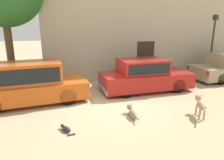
{
  "coord_description": "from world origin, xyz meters",
  "views": [
    {
      "loc": [
        -2.31,
        -6.86,
        2.9
      ],
      "look_at": [
        0.1,
        0.2,
        0.9
      ],
      "focal_mm": 31.77,
      "sensor_mm": 36.0,
      "label": 1
    }
  ],
  "objects_px": {
    "parked_sedan_nearest": "(29,82)",
    "street_lamp": "(213,37)",
    "parked_sedan_second": "(144,75)",
    "stray_dog_tan": "(200,104)",
    "stray_cat": "(66,129)",
    "stray_dog_spotted": "(132,112)"
  },
  "relations": [
    {
      "from": "parked_sedan_nearest",
      "to": "street_lamp",
      "type": "distance_m",
      "value": 10.25
    },
    {
      "from": "parked_sedan_second",
      "to": "street_lamp",
      "type": "height_order",
      "value": "street_lamp"
    },
    {
      "from": "street_lamp",
      "to": "stray_dog_tan",
      "type": "bearing_deg",
      "value": -136.59
    },
    {
      "from": "stray_cat",
      "to": "street_lamp",
      "type": "xyz_separation_m",
      "value": [
        9.01,
        4.0,
        2.24
      ]
    },
    {
      "from": "parked_sedan_nearest",
      "to": "stray_dog_tan",
      "type": "xyz_separation_m",
      "value": [
        5.42,
        -3.16,
        -0.41
      ]
    },
    {
      "from": "stray_dog_spotted",
      "to": "stray_cat",
      "type": "height_order",
      "value": "stray_dog_spotted"
    },
    {
      "from": "street_lamp",
      "to": "parked_sedan_second",
      "type": "bearing_deg",
      "value": -166.38
    },
    {
      "from": "parked_sedan_second",
      "to": "stray_dog_spotted",
      "type": "bearing_deg",
      "value": -122.02
    },
    {
      "from": "stray_dog_spotted",
      "to": "stray_cat",
      "type": "distance_m",
      "value": 2.22
    },
    {
      "from": "parked_sedan_second",
      "to": "stray_cat",
      "type": "xyz_separation_m",
      "value": [
        -3.94,
        -2.77,
        -0.66
      ]
    },
    {
      "from": "parked_sedan_second",
      "to": "stray_dog_tan",
      "type": "bearing_deg",
      "value": -79.48
    },
    {
      "from": "parked_sedan_nearest",
      "to": "stray_dog_spotted",
      "type": "height_order",
      "value": "parked_sedan_nearest"
    },
    {
      "from": "parked_sedan_nearest",
      "to": "stray_cat",
      "type": "height_order",
      "value": "parked_sedan_nearest"
    },
    {
      "from": "street_lamp",
      "to": "stray_cat",
      "type": "bearing_deg",
      "value": -156.09
    },
    {
      "from": "stray_dog_tan",
      "to": "parked_sedan_second",
      "type": "bearing_deg",
      "value": 35.38
    },
    {
      "from": "parked_sedan_second",
      "to": "stray_dog_tan",
      "type": "xyz_separation_m",
      "value": [
        0.43,
        -3.17,
        -0.32
      ]
    },
    {
      "from": "parked_sedan_nearest",
      "to": "stray_dog_tan",
      "type": "height_order",
      "value": "parked_sedan_nearest"
    },
    {
      "from": "parked_sedan_second",
      "to": "stray_cat",
      "type": "relative_size",
      "value": 8.05
    },
    {
      "from": "parked_sedan_second",
      "to": "stray_cat",
      "type": "height_order",
      "value": "parked_sedan_second"
    },
    {
      "from": "stray_cat",
      "to": "street_lamp",
      "type": "height_order",
      "value": "street_lamp"
    },
    {
      "from": "parked_sedan_nearest",
      "to": "street_lamp",
      "type": "height_order",
      "value": "street_lamp"
    },
    {
      "from": "stray_dog_tan",
      "to": "stray_cat",
      "type": "height_order",
      "value": "stray_dog_tan"
    }
  ]
}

